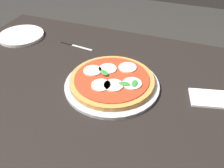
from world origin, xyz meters
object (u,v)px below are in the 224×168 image
object	(u,v)px
plate_white	(21,36)
knife	(72,45)
pizza	(112,80)
napkin	(209,98)
serving_tray	(112,85)
dining_table	(105,107)

from	to	relation	value
plate_white	knife	distance (m)	0.27
pizza	napkin	world-z (taller)	pizza
pizza	napkin	distance (m)	0.34
pizza	plate_white	distance (m)	0.58
serving_tray	plate_white	world-z (taller)	plate_white
serving_tray	knife	distance (m)	0.35
pizza	plate_white	xyz separation A→B (m)	(0.54, -0.20, -0.02)
dining_table	serving_tray	bearing A→B (deg)	-149.06
dining_table	knife	bearing A→B (deg)	-42.49
dining_table	pizza	distance (m)	0.13
pizza	napkin	bearing A→B (deg)	-172.95
napkin	knife	bearing A→B (deg)	-15.56
pizza	napkin	xyz separation A→B (m)	(-0.34, -0.04, -0.02)
dining_table	serving_tray	size ratio (longest dim) A/B	3.99
dining_table	pizza	xyz separation A→B (m)	(-0.02, -0.02, 0.13)
dining_table	napkin	distance (m)	0.38
dining_table	pizza	bearing A→B (deg)	-135.35
dining_table	pizza	world-z (taller)	pizza
napkin	knife	size ratio (longest dim) A/B	0.78
dining_table	knife	size ratio (longest dim) A/B	8.23
plate_white	napkin	distance (m)	0.90
napkin	serving_tray	bearing A→B (deg)	8.08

